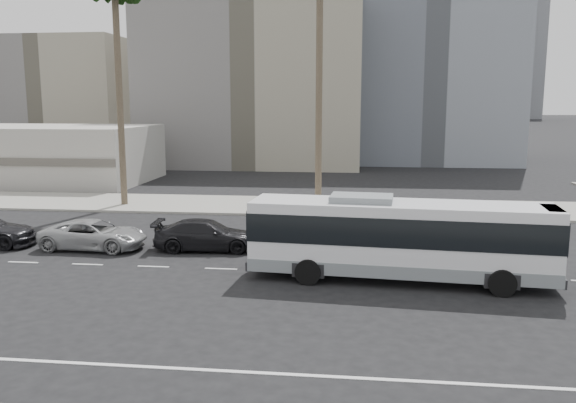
# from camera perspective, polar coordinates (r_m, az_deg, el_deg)

# --- Properties ---
(ground) EXTENTS (700.00, 700.00, 0.00)m
(ground) POSITION_cam_1_polar(r_m,az_deg,el_deg) (24.77, 7.22, -6.98)
(ground) COLOR black
(ground) RESTS_ON ground
(sidewalk_north) EXTENTS (120.00, 7.00, 0.15)m
(sidewalk_north) POSITION_cam_1_polar(r_m,az_deg,el_deg) (39.87, 7.05, -0.55)
(sidewalk_north) COLOR gray
(sidewalk_north) RESTS_ON ground
(commercial_low) EXTENTS (22.00, 12.16, 5.00)m
(commercial_low) POSITION_cam_1_polar(r_m,az_deg,el_deg) (58.10, -24.13, 4.25)
(commercial_low) COLOR #AEAAA0
(commercial_low) RESTS_ON ground
(midrise_beige_west) EXTENTS (24.00, 18.00, 18.00)m
(midrise_beige_west) POSITION_cam_1_polar(r_m,az_deg,el_deg) (69.77, -3.02, 11.16)
(midrise_beige_west) COLOR gray
(midrise_beige_west) RESTS_ON ground
(midrise_gray_center) EXTENTS (20.00, 20.00, 26.00)m
(midrise_gray_center) POSITION_cam_1_polar(r_m,az_deg,el_deg) (76.45, 13.30, 13.78)
(midrise_gray_center) COLOR slate
(midrise_gray_center) RESTS_ON ground
(midrise_beige_far) EXTENTS (18.00, 16.00, 15.00)m
(midrise_beige_far) POSITION_cam_1_polar(r_m,az_deg,el_deg) (82.82, -20.66, 9.27)
(midrise_beige_far) COLOR gray
(midrise_beige_far) RESTS_ON ground
(civic_tower) EXTENTS (42.00, 42.00, 129.00)m
(civic_tower) POSITION_cam_1_polar(r_m,az_deg,el_deg) (275.60, 6.54, 16.11)
(civic_tower) COLOR #BBB8A9
(civic_tower) RESTS_ON ground
(highrise_right) EXTENTS (26.00, 26.00, 70.00)m
(highrise_right) POSITION_cam_1_polar(r_m,az_deg,el_deg) (259.29, 17.33, 15.32)
(highrise_right) COLOR #575A61
(highrise_right) RESTS_ON ground
(highrise_far) EXTENTS (22.00, 22.00, 60.00)m
(highrise_far) POSITION_cam_1_polar(r_m,az_deg,el_deg) (293.25, 21.13, 13.41)
(highrise_far) COLOR #575A61
(highrise_far) RESTS_ON ground
(city_bus) EXTENTS (12.03, 3.63, 3.41)m
(city_bus) POSITION_cam_1_polar(r_m,az_deg,el_deg) (23.69, 10.78, -3.37)
(city_bus) COLOR silver
(city_bus) RESTS_ON ground
(car_a) EXTENTS (2.49, 5.21, 1.46)m
(car_a) POSITION_cam_1_polar(r_m,az_deg,el_deg) (28.59, -7.92, -3.24)
(car_a) COLOR black
(car_a) RESTS_ON ground
(car_b) EXTENTS (2.51, 5.15, 1.41)m
(car_b) POSITION_cam_1_polar(r_m,az_deg,el_deg) (30.04, -18.36, -3.07)
(car_b) COLOR #9C9D9F
(car_b) RESTS_ON ground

